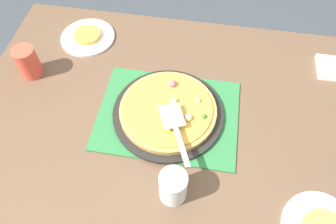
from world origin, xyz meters
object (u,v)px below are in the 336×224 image
object	(u,v)px
cup_corner	(28,62)
napkin_stack	(333,68)
plate_near_left	(88,37)
pizza_pan	(168,113)
pizza	(168,110)
pizza_server	(176,128)
served_slice_left	(87,35)
cup_far	(173,187)

from	to	relation	value
cup_corner	napkin_stack	size ratio (longest dim) A/B	1.00
plate_near_left	napkin_stack	xyz separation A→B (m)	(0.98, -0.01, 0.00)
pizza_pan	plate_near_left	distance (m)	0.51
pizza	pizza_server	bearing A→B (deg)	-66.78
pizza	napkin_stack	distance (m)	0.66
served_slice_left	cup_corner	world-z (taller)	cup_corner
served_slice_left	pizza	bearing A→B (deg)	-39.52
pizza_pan	napkin_stack	distance (m)	0.67
pizza	plate_near_left	size ratio (longest dim) A/B	1.50
pizza_server	cup_corner	bearing A→B (deg)	161.25
pizza_pan	pizza_server	xyz separation A→B (m)	(0.04, -0.09, 0.06)
pizza_pan	cup_far	size ratio (longest dim) A/B	3.17
served_slice_left	napkin_stack	xyz separation A→B (m)	(0.98, -0.01, -0.01)
cup_corner	served_slice_left	bearing A→B (deg)	55.76
pizza	cup_corner	world-z (taller)	cup_corner
served_slice_left	pizza_server	xyz separation A→B (m)	(0.43, -0.41, 0.05)
plate_near_left	cup_far	bearing A→B (deg)	-53.02
pizza	pizza_server	distance (m)	0.10
pizza_pan	plate_near_left	size ratio (longest dim) A/B	1.73
pizza_pan	pizza_server	world-z (taller)	pizza_server
cup_far	napkin_stack	bearing A→B (deg)	48.03
served_slice_left	napkin_stack	world-z (taller)	served_slice_left
served_slice_left	cup_corner	distance (m)	0.27
served_slice_left	cup_corner	xyz separation A→B (m)	(-0.15, -0.22, 0.04)
napkin_stack	cup_corner	bearing A→B (deg)	-169.68
pizza_pan	served_slice_left	world-z (taller)	served_slice_left
pizza	served_slice_left	world-z (taller)	pizza
plate_near_left	pizza_server	size ratio (longest dim) A/B	0.97
cup_far	napkin_stack	distance (m)	0.79
pizza	served_slice_left	size ratio (longest dim) A/B	3.00
cup_corner	pizza_pan	bearing A→B (deg)	-11.21
cup_far	pizza_server	size ratio (longest dim) A/B	0.53
pizza	pizza_pan	bearing A→B (deg)	-159.72
plate_near_left	served_slice_left	distance (m)	0.01
pizza_pan	pizza	bearing A→B (deg)	20.28
plate_near_left	pizza_server	xyz separation A→B (m)	(0.43, -0.41, 0.06)
served_slice_left	pizza_server	distance (m)	0.60
pizza_pan	cup_far	distance (m)	0.29
cup_far	pizza_server	xyz separation A→B (m)	(-0.02, 0.19, 0.01)
pizza_pan	pizza_server	size ratio (longest dim) A/B	1.67
plate_near_left	cup_corner	xyz separation A→B (m)	(-0.15, -0.22, 0.06)
pizza	cup_far	bearing A→B (deg)	-77.85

